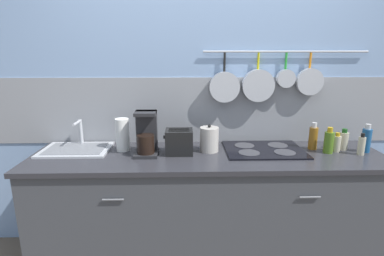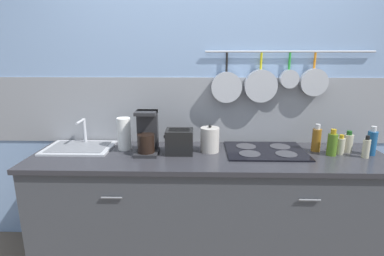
{
  "view_description": "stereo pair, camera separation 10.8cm",
  "coord_description": "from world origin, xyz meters",
  "px_view_note": "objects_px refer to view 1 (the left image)",
  "views": [
    {
      "loc": [
        -0.18,
        -2.1,
        1.64
      ],
      "look_at": [
        -0.13,
        0.0,
        1.1
      ],
      "focal_mm": 28.0,
      "sensor_mm": 36.0,
      "label": 1
    },
    {
      "loc": [
        -0.07,
        -2.1,
        1.64
      ],
      "look_at": [
        -0.13,
        0.0,
        1.1
      ],
      "focal_mm": 28.0,
      "sensor_mm": 36.0,
      "label": 2
    }
  ],
  "objects_px": {
    "bottle_sesame_oil": "(329,142)",
    "coffee_maker": "(146,137)",
    "bottle_cooking_wine": "(361,145)",
    "toaster": "(179,142)",
    "bottle_olive_oil": "(343,141)",
    "paper_towel_roll": "(123,135)",
    "bottle_hot_sauce": "(366,140)",
    "kettle": "(209,139)",
    "bottle_vinegar": "(337,143)",
    "bottle_dish_soap": "(313,138)"
  },
  "relations": [
    {
      "from": "coffee_maker",
      "to": "kettle",
      "type": "distance_m",
      "value": 0.48
    },
    {
      "from": "bottle_hot_sauce",
      "to": "bottle_olive_oil",
      "type": "bearing_deg",
      "value": 158.56
    },
    {
      "from": "kettle",
      "to": "paper_towel_roll",
      "type": "bearing_deg",
      "value": 176.99
    },
    {
      "from": "coffee_maker",
      "to": "toaster",
      "type": "distance_m",
      "value": 0.25
    },
    {
      "from": "bottle_vinegar",
      "to": "bottle_hot_sauce",
      "type": "relative_size",
      "value": 0.69
    },
    {
      "from": "bottle_dish_soap",
      "to": "bottle_hot_sauce",
      "type": "distance_m",
      "value": 0.38
    },
    {
      "from": "coffee_maker",
      "to": "bottle_vinegar",
      "type": "height_order",
      "value": "coffee_maker"
    },
    {
      "from": "paper_towel_roll",
      "to": "bottle_olive_oil",
      "type": "height_order",
      "value": "paper_towel_roll"
    },
    {
      "from": "paper_towel_roll",
      "to": "bottle_hot_sauce",
      "type": "relative_size",
      "value": 1.16
    },
    {
      "from": "toaster",
      "to": "bottle_olive_oil",
      "type": "xyz_separation_m",
      "value": [
        1.28,
        0.06,
        -0.02
      ]
    },
    {
      "from": "bottle_sesame_oil",
      "to": "bottle_cooking_wine",
      "type": "relative_size",
      "value": 1.2
    },
    {
      "from": "bottle_olive_oil",
      "to": "bottle_vinegar",
      "type": "bearing_deg",
      "value": -149.0
    },
    {
      "from": "paper_towel_roll",
      "to": "toaster",
      "type": "xyz_separation_m",
      "value": [
        0.44,
        -0.09,
        -0.03
      ]
    },
    {
      "from": "coffee_maker",
      "to": "bottle_cooking_wine",
      "type": "distance_m",
      "value": 1.59
    },
    {
      "from": "bottle_cooking_wine",
      "to": "bottle_hot_sauce",
      "type": "xyz_separation_m",
      "value": [
        0.07,
        0.07,
        0.02
      ]
    },
    {
      "from": "kettle",
      "to": "bottle_olive_oil",
      "type": "xyz_separation_m",
      "value": [
        1.05,
        0.01,
        -0.02
      ]
    },
    {
      "from": "bottle_olive_oil",
      "to": "paper_towel_roll",
      "type": "bearing_deg",
      "value": 179.07
    },
    {
      "from": "bottle_sesame_oil",
      "to": "bottle_olive_oil",
      "type": "relative_size",
      "value": 1.18
    },
    {
      "from": "coffee_maker",
      "to": "bottle_vinegar",
      "type": "distance_m",
      "value": 1.44
    },
    {
      "from": "toaster",
      "to": "bottle_cooking_wine",
      "type": "distance_m",
      "value": 1.35
    },
    {
      "from": "paper_towel_roll",
      "to": "bottle_cooking_wine",
      "type": "distance_m",
      "value": 1.79
    },
    {
      "from": "bottle_sesame_oil",
      "to": "bottle_hot_sauce",
      "type": "xyz_separation_m",
      "value": [
        0.29,
        0.02,
        0.01
      ]
    },
    {
      "from": "toaster",
      "to": "bottle_olive_oil",
      "type": "bearing_deg",
      "value": 2.6
    },
    {
      "from": "bottle_sesame_oil",
      "to": "coffee_maker",
      "type": "bearing_deg",
      "value": 179.39
    },
    {
      "from": "bottle_sesame_oil",
      "to": "bottle_hot_sauce",
      "type": "height_order",
      "value": "bottle_hot_sauce"
    },
    {
      "from": "bottle_olive_oil",
      "to": "coffee_maker",
      "type": "bearing_deg",
      "value": -177.8
    },
    {
      "from": "kettle",
      "to": "bottle_vinegar",
      "type": "xyz_separation_m",
      "value": [
        0.97,
        -0.04,
        -0.03
      ]
    },
    {
      "from": "coffee_maker",
      "to": "bottle_olive_oil",
      "type": "distance_m",
      "value": 1.52
    },
    {
      "from": "bottle_cooking_wine",
      "to": "kettle",
      "type": "bearing_deg",
      "value": 174.17
    },
    {
      "from": "bottle_olive_oil",
      "to": "bottle_hot_sauce",
      "type": "xyz_separation_m",
      "value": [
        0.14,
        -0.06,
        0.02
      ]
    },
    {
      "from": "bottle_olive_oil",
      "to": "bottle_cooking_wine",
      "type": "height_order",
      "value": "bottle_olive_oil"
    },
    {
      "from": "bottle_dish_soap",
      "to": "bottle_cooking_wine",
      "type": "height_order",
      "value": "bottle_dish_soap"
    },
    {
      "from": "toaster",
      "to": "bottle_cooking_wine",
      "type": "bearing_deg",
      "value": -2.7
    },
    {
      "from": "bottle_sesame_oil",
      "to": "bottle_hot_sauce",
      "type": "bearing_deg",
      "value": 3.27
    },
    {
      "from": "bottle_vinegar",
      "to": "bottle_hot_sauce",
      "type": "distance_m",
      "value": 0.22
    },
    {
      "from": "kettle",
      "to": "toaster",
      "type": "bearing_deg",
      "value": -167.49
    },
    {
      "from": "kettle",
      "to": "bottle_cooking_wine",
      "type": "bearing_deg",
      "value": -5.83
    },
    {
      "from": "paper_towel_roll",
      "to": "toaster",
      "type": "relative_size",
      "value": 1.15
    },
    {
      "from": "kettle",
      "to": "bottle_vinegar",
      "type": "bearing_deg",
      "value": -2.24
    },
    {
      "from": "kettle",
      "to": "bottle_sesame_oil",
      "type": "distance_m",
      "value": 0.9
    },
    {
      "from": "coffee_maker",
      "to": "bottle_olive_oil",
      "type": "bearing_deg",
      "value": 2.2
    },
    {
      "from": "paper_towel_roll",
      "to": "bottle_dish_soap",
      "type": "xyz_separation_m",
      "value": [
        1.48,
        -0.01,
        -0.03
      ]
    },
    {
      "from": "bottle_dish_soap",
      "to": "bottle_olive_oil",
      "type": "height_order",
      "value": "bottle_dish_soap"
    },
    {
      "from": "bottle_cooking_wine",
      "to": "bottle_hot_sauce",
      "type": "relative_size",
      "value": 0.76
    },
    {
      "from": "bottle_cooking_wine",
      "to": "bottle_hot_sauce",
      "type": "distance_m",
      "value": 0.1
    },
    {
      "from": "toaster",
      "to": "kettle",
      "type": "distance_m",
      "value": 0.23
    },
    {
      "from": "paper_towel_roll",
      "to": "bottle_cooking_wine",
      "type": "bearing_deg",
      "value": -4.78
    },
    {
      "from": "coffee_maker",
      "to": "bottle_olive_oil",
      "type": "relative_size",
      "value": 1.94
    },
    {
      "from": "bottle_sesame_oil",
      "to": "bottle_cooking_wine",
      "type": "distance_m",
      "value": 0.23
    },
    {
      "from": "paper_towel_roll",
      "to": "coffee_maker",
      "type": "xyz_separation_m",
      "value": [
        0.19,
        -0.09,
        0.01
      ]
    }
  ]
}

